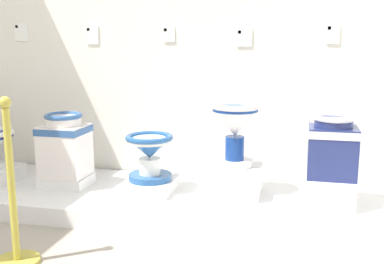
# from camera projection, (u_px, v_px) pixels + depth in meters

# --- Properties ---
(display_platform) EXTENTS (3.86, 0.99, 0.13)m
(display_platform) POSITION_uv_depth(u_px,v_px,m) (190.00, 203.00, 3.35)
(display_platform) COLOR white
(display_platform) RESTS_ON ground_plane
(plinth_block_squat_floral) EXTENTS (0.35, 0.28, 0.08)m
(plinth_block_squat_floral) POSITION_uv_depth(u_px,v_px,m) (67.00, 181.00, 3.54)
(plinth_block_squat_floral) COLOR white
(plinth_block_squat_floral) RESTS_ON display_platform
(antique_toilet_squat_floral) EXTENTS (0.33, 0.31, 0.48)m
(antique_toilet_squat_floral) POSITION_uv_depth(u_px,v_px,m) (65.00, 144.00, 3.48)
(antique_toilet_squat_floral) COLOR white
(antique_toilet_squat_floral) RESTS_ON plinth_block_squat_floral
(plinth_block_leftmost) EXTENTS (0.35, 0.39, 0.09)m
(plinth_block_leftmost) POSITION_uv_depth(u_px,v_px,m) (150.00, 185.00, 3.41)
(plinth_block_leftmost) COLOR white
(plinth_block_leftmost) RESTS_ON display_platform
(antique_toilet_leftmost) EXTENTS (0.35, 0.35, 0.34)m
(antique_toilet_leftmost) POSITION_uv_depth(u_px,v_px,m) (150.00, 151.00, 3.36)
(antique_toilet_leftmost) COLOR #265697
(antique_toilet_leftmost) RESTS_ON plinth_block_leftmost
(plinth_block_slender_white) EXTENTS (0.38, 0.35, 0.21)m
(plinth_block_slender_white) POSITION_uv_depth(u_px,v_px,m) (234.00, 180.00, 3.33)
(plinth_block_slender_white) COLOR white
(plinth_block_slender_white) RESTS_ON display_platform
(antique_toilet_slender_white) EXTENTS (0.34, 0.34, 0.45)m
(antique_toilet_slender_white) POSITION_uv_depth(u_px,v_px,m) (235.00, 124.00, 3.26)
(antique_toilet_slender_white) COLOR white
(antique_toilet_slender_white) RESTS_ON plinth_block_slender_white
(plinth_block_broad_patterned) EXTENTS (0.31, 0.34, 0.20)m
(plinth_block_broad_patterned) POSITION_uv_depth(u_px,v_px,m) (330.00, 191.00, 3.11)
(plinth_block_broad_patterned) COLOR white
(plinth_block_broad_patterned) RESTS_ON display_platform
(antique_toilet_broad_patterned) EXTENTS (0.32, 0.30, 0.42)m
(antique_toilet_broad_patterned) POSITION_uv_depth(u_px,v_px,m) (332.00, 145.00, 3.05)
(antique_toilet_broad_patterned) COLOR navy
(antique_toilet_broad_patterned) RESTS_ON plinth_block_broad_patterned
(info_placard_first) EXTENTS (0.13, 0.01, 0.15)m
(info_placard_first) POSITION_uv_depth(u_px,v_px,m) (21.00, 32.00, 3.96)
(info_placard_first) COLOR white
(info_placard_second) EXTENTS (0.11, 0.01, 0.15)m
(info_placard_second) POSITION_uv_depth(u_px,v_px,m) (92.00, 35.00, 3.82)
(info_placard_second) COLOR white
(info_placard_third) EXTENTS (0.09, 0.01, 0.12)m
(info_placard_third) POSITION_uv_depth(u_px,v_px,m) (169.00, 34.00, 3.67)
(info_placard_third) COLOR white
(info_placard_fourth) EXTENTS (0.12, 0.01, 0.14)m
(info_placard_fourth) POSITION_uv_depth(u_px,v_px,m) (244.00, 37.00, 3.54)
(info_placard_fourth) COLOR white
(info_placard_fifth) EXTENTS (0.09, 0.01, 0.14)m
(info_placard_fifth) POSITION_uv_depth(u_px,v_px,m) (333.00, 34.00, 3.38)
(info_placard_fifth) COLOR white
(stanchion_post_near_left) EXTENTS (0.25, 0.25, 0.94)m
(stanchion_post_near_left) POSITION_uv_depth(u_px,v_px,m) (14.00, 216.00, 2.52)
(stanchion_post_near_left) COLOR gold
(stanchion_post_near_left) RESTS_ON ground_plane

